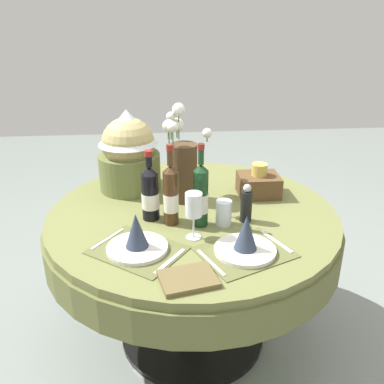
% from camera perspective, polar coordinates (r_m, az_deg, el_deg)
% --- Properties ---
extents(ground, '(8.00, 8.00, 0.00)m').
position_cam_1_polar(ground, '(2.35, 0.08, -19.00)').
color(ground, gray).
extents(dining_table, '(1.37, 1.37, 0.74)m').
position_cam_1_polar(dining_table, '(1.99, 0.09, -5.95)').
color(dining_table, olive).
rests_on(dining_table, ground).
extents(place_setting_left, '(0.43, 0.41, 0.16)m').
position_cam_1_polar(place_setting_left, '(1.61, -7.67, -6.64)').
color(place_setting_left, brown).
rests_on(place_setting_left, dining_table).
extents(place_setting_right, '(0.42, 0.37, 0.16)m').
position_cam_1_polar(place_setting_right, '(1.60, 7.45, -6.93)').
color(place_setting_right, brown).
rests_on(place_setting_right, dining_table).
extents(flower_vase, '(0.24, 0.27, 0.46)m').
position_cam_1_polar(flower_vase, '(1.97, -1.32, 4.05)').
color(flower_vase, '#47331E').
rests_on(flower_vase, dining_table).
extents(wine_bottle_left, '(0.07, 0.07, 0.37)m').
position_cam_1_polar(wine_bottle_left, '(1.74, 1.21, -0.45)').
color(wine_bottle_left, '#143819').
rests_on(wine_bottle_left, dining_table).
extents(wine_bottle_centre, '(0.07, 0.07, 0.36)m').
position_cam_1_polar(wine_bottle_centre, '(1.76, -2.97, -0.40)').
color(wine_bottle_centre, '#422814').
rests_on(wine_bottle_centre, dining_table).
extents(wine_bottle_right, '(0.08, 0.08, 0.32)m').
position_cam_1_polar(wine_bottle_right, '(1.81, -5.84, -0.17)').
color(wine_bottle_right, black).
rests_on(wine_bottle_right, dining_table).
extents(wine_glass_left, '(0.07, 0.07, 0.20)m').
position_cam_1_polar(wine_glass_left, '(1.64, 0.23, -1.95)').
color(wine_glass_left, silver).
rests_on(wine_glass_left, dining_table).
extents(tumbler_near_right, '(0.07, 0.07, 0.11)m').
position_cam_1_polar(tumbler_near_right, '(1.78, 4.42, -2.92)').
color(tumbler_near_right, silver).
rests_on(tumbler_near_right, dining_table).
extents(pepper_mill, '(0.05, 0.05, 0.18)m').
position_cam_1_polar(pepper_mill, '(1.81, 7.56, -1.75)').
color(pepper_mill, black).
rests_on(pepper_mill, dining_table).
extents(book_on_table, '(0.22, 0.19, 0.02)m').
position_cam_1_polar(book_on_table, '(1.45, -0.58, -11.97)').
color(book_on_table, brown).
rests_on(book_on_table, dining_table).
extents(gift_tub_back_left, '(0.32, 0.32, 0.42)m').
position_cam_1_polar(gift_tub_back_left, '(2.12, -8.82, 5.98)').
color(gift_tub_back_left, olive).
rests_on(gift_tub_back_left, dining_table).
extents(woven_basket_side_right, '(0.20, 0.17, 0.17)m').
position_cam_1_polar(woven_basket_side_right, '(2.09, 9.23, 1.16)').
color(woven_basket_side_right, brown).
rests_on(woven_basket_side_right, dining_table).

